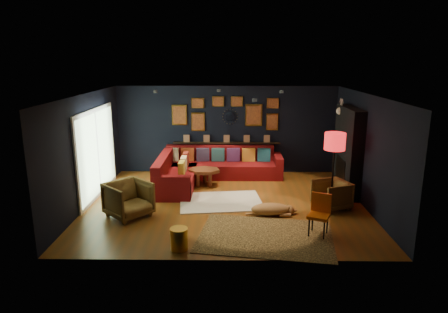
{
  "coord_description": "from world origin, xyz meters",
  "views": [
    {
      "loc": [
        0.09,
        -9.01,
        3.42
      ],
      "look_at": [
        -0.04,
        0.3,
        1.09
      ],
      "focal_mm": 32.0,
      "sensor_mm": 36.0,
      "label": 1
    }
  ],
  "objects_px": {
    "coffee_table": "(204,172)",
    "dog": "(271,207)",
    "orange_chair": "(320,211)",
    "floor_lamp": "(335,144)",
    "gold_stool": "(179,239)",
    "pouf": "(180,191)",
    "armchair_left": "(128,198)",
    "sectional": "(205,170)",
    "armchair_right": "(332,193)"
  },
  "relations": [
    {
      "from": "armchair_left",
      "to": "orange_chair",
      "type": "bearing_deg",
      "value": -58.95
    },
    {
      "from": "sectional",
      "to": "gold_stool",
      "type": "bearing_deg",
      "value": -92.88
    },
    {
      "from": "floor_lamp",
      "to": "armchair_left",
      "type": "bearing_deg",
      "value": -170.58
    },
    {
      "from": "armchair_left",
      "to": "gold_stool",
      "type": "xyz_separation_m",
      "value": [
        1.29,
        -1.53,
        -0.23
      ]
    },
    {
      "from": "armchair_left",
      "to": "floor_lamp",
      "type": "distance_m",
      "value": 4.79
    },
    {
      "from": "floor_lamp",
      "to": "armchair_right",
      "type": "bearing_deg",
      "value": -103.45
    },
    {
      "from": "armchair_right",
      "to": "floor_lamp",
      "type": "relative_size",
      "value": 0.42
    },
    {
      "from": "orange_chair",
      "to": "dog",
      "type": "distance_m",
      "value": 1.32
    },
    {
      "from": "coffee_table",
      "to": "floor_lamp",
      "type": "relative_size",
      "value": 0.51
    },
    {
      "from": "dog",
      "to": "floor_lamp",
      "type": "bearing_deg",
      "value": 21.37
    },
    {
      "from": "dog",
      "to": "sectional",
      "type": "bearing_deg",
      "value": 120.07
    },
    {
      "from": "armchair_left",
      "to": "orange_chair",
      "type": "relative_size",
      "value": 1.05
    },
    {
      "from": "gold_stool",
      "to": "dog",
      "type": "height_order",
      "value": "gold_stool"
    },
    {
      "from": "armchair_right",
      "to": "dog",
      "type": "height_order",
      "value": "armchair_right"
    },
    {
      "from": "armchair_left",
      "to": "orange_chair",
      "type": "height_order",
      "value": "armchair_left"
    },
    {
      "from": "coffee_table",
      "to": "dog",
      "type": "xyz_separation_m",
      "value": [
        1.6,
        -2.11,
        -0.18
      ]
    },
    {
      "from": "floor_lamp",
      "to": "sectional",
      "type": "bearing_deg",
      "value": 149.17
    },
    {
      "from": "orange_chair",
      "to": "armchair_left",
      "type": "bearing_deg",
      "value": -167.41
    },
    {
      "from": "armchair_left",
      "to": "dog",
      "type": "distance_m",
      "value": 3.13
    },
    {
      "from": "coffee_table",
      "to": "pouf",
      "type": "bearing_deg",
      "value": -115.88
    },
    {
      "from": "sectional",
      "to": "coffee_table",
      "type": "relative_size",
      "value": 3.88
    },
    {
      "from": "armchair_left",
      "to": "floor_lamp",
      "type": "bearing_deg",
      "value": -37.44
    },
    {
      "from": "armchair_right",
      "to": "armchair_left",
      "type": "bearing_deg",
      "value": -104.78
    },
    {
      "from": "sectional",
      "to": "orange_chair",
      "type": "height_order",
      "value": "sectional"
    },
    {
      "from": "gold_stool",
      "to": "dog",
      "type": "distance_m",
      "value": 2.45
    },
    {
      "from": "pouf",
      "to": "dog",
      "type": "distance_m",
      "value": 2.36
    },
    {
      "from": "gold_stool",
      "to": "coffee_table",
      "type": "bearing_deg",
      "value": 86.58
    },
    {
      "from": "gold_stool",
      "to": "orange_chair",
      "type": "bearing_deg",
      "value": 14.23
    },
    {
      "from": "gold_stool",
      "to": "pouf",
      "type": "bearing_deg",
      "value": 96.42
    },
    {
      "from": "armchair_right",
      "to": "orange_chair",
      "type": "height_order",
      "value": "orange_chair"
    },
    {
      "from": "gold_stool",
      "to": "floor_lamp",
      "type": "distance_m",
      "value": 4.24
    },
    {
      "from": "armchair_left",
      "to": "orange_chair",
      "type": "xyz_separation_m",
      "value": [
        3.98,
        -0.85,
        0.05
      ]
    },
    {
      "from": "pouf",
      "to": "armchair_right",
      "type": "bearing_deg",
      "value": -9.11
    },
    {
      "from": "coffee_table",
      "to": "armchair_right",
      "type": "relative_size",
      "value": 1.21
    },
    {
      "from": "pouf",
      "to": "dog",
      "type": "height_order",
      "value": "dog"
    },
    {
      "from": "coffee_table",
      "to": "armchair_left",
      "type": "distance_m",
      "value": 2.68
    },
    {
      "from": "pouf",
      "to": "armchair_right",
      "type": "height_order",
      "value": "armchair_right"
    },
    {
      "from": "dog",
      "to": "orange_chair",
      "type": "bearing_deg",
      "value": -50.44
    },
    {
      "from": "orange_chair",
      "to": "pouf",
      "type": "bearing_deg",
      "value": 171.09
    },
    {
      "from": "coffee_table",
      "to": "dog",
      "type": "bearing_deg",
      "value": -52.8
    },
    {
      "from": "armchair_left",
      "to": "gold_stool",
      "type": "bearing_deg",
      "value": -96.7
    },
    {
      "from": "gold_stool",
      "to": "armchair_left",
      "type": "bearing_deg",
      "value": 130.15
    },
    {
      "from": "armchair_left",
      "to": "sectional",
      "type": "bearing_deg",
      "value": 13.34
    },
    {
      "from": "coffee_table",
      "to": "armchair_right",
      "type": "bearing_deg",
      "value": -28.44
    },
    {
      "from": "orange_chair",
      "to": "floor_lamp",
      "type": "xyz_separation_m",
      "value": [
        0.64,
        1.62,
        0.99
      ]
    },
    {
      "from": "coffee_table",
      "to": "orange_chair",
      "type": "bearing_deg",
      "value": -51.2
    },
    {
      "from": "sectional",
      "to": "armchair_left",
      "type": "bearing_deg",
      "value": -119.8
    },
    {
      "from": "gold_stool",
      "to": "floor_lamp",
      "type": "height_order",
      "value": "floor_lamp"
    },
    {
      "from": "sectional",
      "to": "orange_chair",
      "type": "distance_m",
      "value": 4.27
    },
    {
      "from": "sectional",
      "to": "coffee_table",
      "type": "distance_m",
      "value": 0.42
    }
  ]
}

